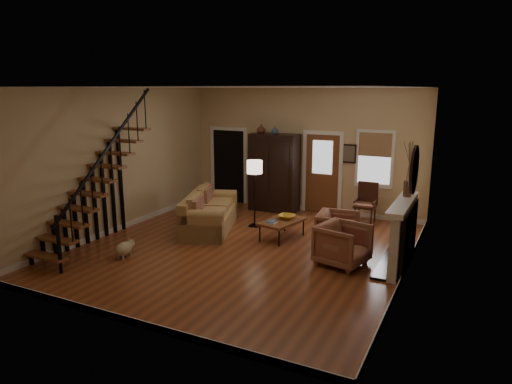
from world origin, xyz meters
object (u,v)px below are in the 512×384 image
at_px(armoire, 274,173).
at_px(floor_lamp, 255,194).
at_px(side_chair, 365,204).
at_px(sofa, 210,212).
at_px(coffee_table, 282,229).
at_px(armchair_right, 338,230).
at_px(armchair_left, 343,245).

relative_size(armoire, floor_lamp, 1.30).
bearing_deg(side_chair, floor_lamp, -149.17).
xyz_separation_m(sofa, coffee_table, (1.81, 0.12, -0.21)).
bearing_deg(floor_lamp, side_chair, 30.83).
xyz_separation_m(armoire, floor_lamp, (0.20, -1.60, -0.24)).
bearing_deg(armchair_right, coffee_table, 83.15).
distance_m(armoire, armchair_right, 3.34).
distance_m(sofa, side_chair, 3.82).
height_order(armchair_left, side_chair, side_chair).
height_order(armoire, armchair_right, armoire).
bearing_deg(coffee_table, armchair_left, -29.59).
bearing_deg(floor_lamp, armchair_left, -29.76).
bearing_deg(side_chair, armoire, 175.52).
xyz_separation_m(armoire, side_chair, (2.55, -0.20, -0.54)).
height_order(coffee_table, side_chair, side_chair).
bearing_deg(armoire, side_chair, -4.48).
distance_m(coffee_table, armchair_right, 1.29).
height_order(armchair_right, side_chair, side_chair).
xyz_separation_m(sofa, side_chair, (3.20, 2.08, 0.09)).
relative_size(armoire, armchair_left, 2.40).
distance_m(coffee_table, side_chair, 2.42).
bearing_deg(coffee_table, sofa, -176.24).
relative_size(coffee_table, armchair_left, 1.26).
distance_m(armoire, sofa, 2.45).
height_order(sofa, floor_lamp, floor_lamp).
bearing_deg(side_chair, sofa, -147.05).
distance_m(sofa, armchair_right, 3.09).
distance_m(sofa, coffee_table, 1.83).
xyz_separation_m(coffee_table, armchair_right, (1.28, -0.03, 0.17)).
xyz_separation_m(armchair_right, floor_lamp, (-2.23, 0.58, 0.43)).
bearing_deg(armchair_left, armoire, 55.36).
bearing_deg(armchair_right, armchair_left, -163.77).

